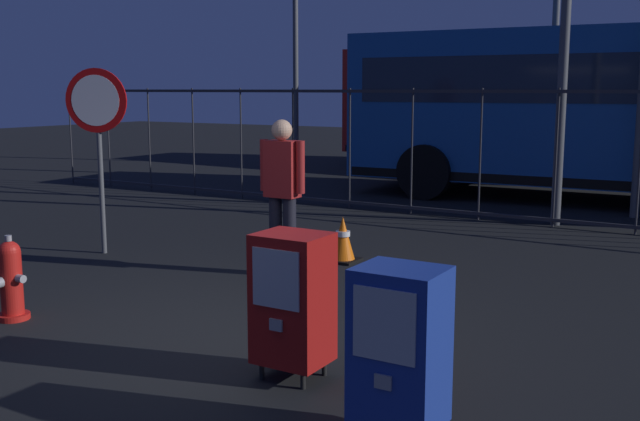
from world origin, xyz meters
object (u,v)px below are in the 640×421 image
fire_hydrant (11,280)px  stop_sign (97,122)px  newspaper_box_primary (400,347)px  street_light_near_right (295,6)px  traffic_cone (343,239)px  pedestrian (282,188)px  newspaper_box_secondary (293,298)px  bus_far (558,101)px

fire_hydrant → stop_sign: 2.94m
newspaper_box_primary → stop_sign: size_ratio=0.46×
stop_sign → street_light_near_right: size_ratio=0.32×
fire_hydrant → traffic_cone: 3.69m
stop_sign → pedestrian: stop_sign is taller
newspaper_box_secondary → street_light_near_right: (-7.99, 12.47, 3.52)m
stop_sign → pedestrian: 2.58m
fire_hydrant → newspaper_box_secondary: (2.82, 0.14, 0.22)m
bus_far → stop_sign: bearing=-99.2°
pedestrian → traffic_cone: (0.24, 0.89, -0.69)m
newspaper_box_secondary → bus_far: size_ratio=0.10×
fire_hydrant → traffic_cone: (1.38, 3.42, -0.09)m
pedestrian → traffic_cone: 1.15m
street_light_near_right → traffic_cone: bearing=-54.5°
newspaper_box_primary → bus_far: size_ratio=0.10×
newspaper_box_secondary → pedestrian: pedestrian is taller
traffic_cone → bus_far: bus_far is taller
traffic_cone → fire_hydrant: bearing=-112.0°
newspaper_box_primary → newspaper_box_secondary: same height
stop_sign → traffic_cone: stop_sign is taller
newspaper_box_primary → street_light_near_right: size_ratio=0.14×
traffic_cone → bus_far: size_ratio=0.05×
stop_sign → bus_far: bearing=78.3°
newspaper_box_primary → newspaper_box_secondary: size_ratio=1.00×
newspaper_box_secondary → bus_far: bearing=96.7°
fire_hydrant → bus_far: size_ratio=0.07×
newspaper_box_secondary → street_light_near_right: size_ratio=0.14×
fire_hydrant → newspaper_box_primary: newspaper_box_primary is taller
fire_hydrant → street_light_near_right: street_light_near_right is taller
stop_sign → bus_far: size_ratio=0.21×
traffic_cone → bus_far: bearing=91.2°
pedestrian → traffic_cone: pedestrian is taller
fire_hydrant → stop_sign: (-1.34, 2.29, 1.25)m
fire_hydrant → pedestrian: size_ratio=0.45×
newspaper_box_secondary → pedestrian: size_ratio=0.61×
newspaper_box_secondary → stop_sign: stop_sign is taller
pedestrian → traffic_cone: bearing=74.9°
fire_hydrant → traffic_cone: bearing=68.0°
fire_hydrant → street_light_near_right: 14.13m
newspaper_box_secondary → traffic_cone: bearing=113.7°
stop_sign → traffic_cone: 3.24m
fire_hydrant → pedestrian: pedestrian is taller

